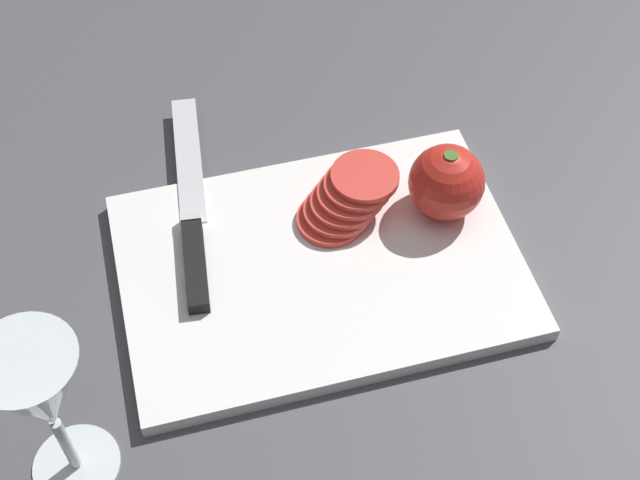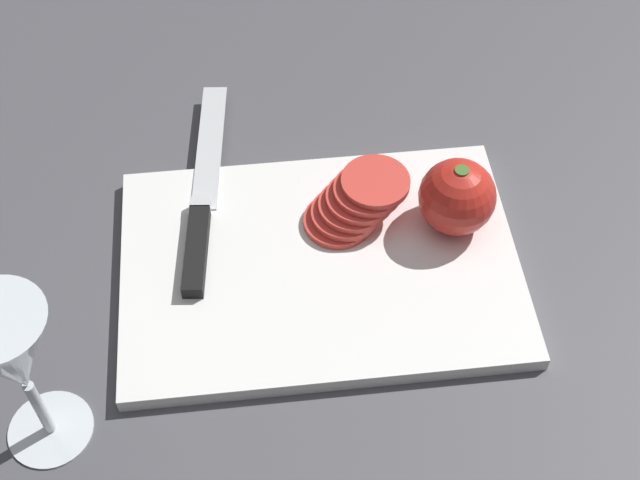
% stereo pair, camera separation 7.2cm
% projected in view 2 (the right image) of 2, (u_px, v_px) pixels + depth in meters
% --- Properties ---
extents(ground_plane, '(3.00, 3.00, 0.00)m').
position_uv_depth(ground_plane, '(217.00, 264.00, 0.83)').
color(ground_plane, '#4C4C51').
extents(cutting_board, '(0.36, 0.25, 0.02)m').
position_uv_depth(cutting_board, '(320.00, 265.00, 0.82)').
color(cutting_board, white).
rests_on(cutting_board, ground_plane).
extents(wine_glass, '(0.07, 0.07, 0.17)m').
position_uv_depth(wine_glass, '(13.00, 359.00, 0.64)').
color(wine_glass, silver).
rests_on(wine_glass, ground_plane).
extents(whole_tomato, '(0.07, 0.07, 0.07)m').
position_uv_depth(whole_tomato, '(457.00, 197.00, 0.81)').
color(whole_tomato, red).
rests_on(whole_tomato, cutting_board).
extents(knife, '(0.05, 0.27, 0.01)m').
position_uv_depth(knife, '(199.00, 218.00, 0.84)').
color(knife, silver).
rests_on(knife, cutting_board).
extents(tomato_slice_stack_near, '(0.10, 0.08, 0.04)m').
position_uv_depth(tomato_slice_stack_near, '(356.00, 202.00, 0.83)').
color(tomato_slice_stack_near, '#D63D33').
rests_on(tomato_slice_stack_near, cutting_board).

